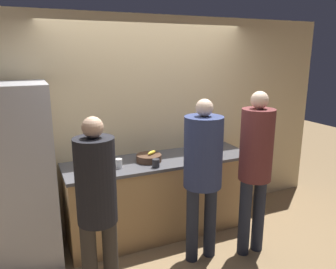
# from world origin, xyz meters

# --- Properties ---
(ground_plane) EXTENTS (14.00, 14.00, 0.00)m
(ground_plane) POSITION_xyz_m (0.00, 0.00, 0.00)
(ground_plane) COLOR #8C704C
(wall_back) EXTENTS (5.20, 0.06, 2.60)m
(wall_back) POSITION_xyz_m (0.00, 0.74, 1.30)
(wall_back) COLOR #D6BC8C
(wall_back) RESTS_ON ground_plane
(counter) EXTENTS (2.25, 0.72, 0.94)m
(counter) POSITION_xyz_m (0.00, 0.40, 0.47)
(counter) COLOR tan
(counter) RESTS_ON ground_plane
(refrigerator) EXTENTS (0.70, 0.72, 1.89)m
(refrigerator) POSITION_xyz_m (-1.55, 0.38, 0.94)
(refrigerator) COLOR #B7B7BC
(refrigerator) RESTS_ON ground_plane
(person_left) EXTENTS (0.33, 0.33, 1.69)m
(person_left) POSITION_xyz_m (-0.95, -0.56, 0.99)
(person_left) COLOR #38332D
(person_left) RESTS_ON ground_plane
(person_center) EXTENTS (0.39, 0.39, 1.73)m
(person_center) POSITION_xyz_m (0.18, -0.31, 1.06)
(person_center) COLOR #232838
(person_center) RESTS_ON ground_plane
(person_right) EXTENTS (0.34, 0.34, 1.79)m
(person_right) POSITION_xyz_m (0.74, -0.43, 1.07)
(person_right) COLOR #232838
(person_right) RESTS_ON ground_plane
(fruit_bowl) EXTENTS (0.29, 0.29, 0.12)m
(fruit_bowl) POSITION_xyz_m (-0.15, 0.36, 0.98)
(fruit_bowl) COLOR #4C3323
(fruit_bowl) RESTS_ON counter
(utensil_crock) EXTENTS (0.09, 0.09, 0.27)m
(utensil_crock) POSITION_xyz_m (0.59, 0.66, 1.01)
(utensil_crock) COLOR silver
(utensil_crock) RESTS_ON counter
(bottle_clear) EXTENTS (0.07, 0.07, 0.21)m
(bottle_clear) POSITION_xyz_m (-0.86, 0.45, 1.02)
(bottle_clear) COLOR silver
(bottle_clear) RESTS_ON counter
(bottle_green) EXTENTS (0.06, 0.06, 0.23)m
(bottle_green) POSITION_xyz_m (0.56, 0.51, 1.03)
(bottle_green) COLOR #236033
(bottle_green) RESTS_ON counter
(cup_white) EXTENTS (0.07, 0.07, 0.10)m
(cup_white) POSITION_xyz_m (-0.53, 0.27, 0.99)
(cup_white) COLOR white
(cup_white) RESTS_ON counter
(cup_black) EXTENTS (0.08, 0.08, 0.09)m
(cup_black) POSITION_xyz_m (-0.16, 0.13, 0.98)
(cup_black) COLOR #28282D
(cup_black) RESTS_ON counter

